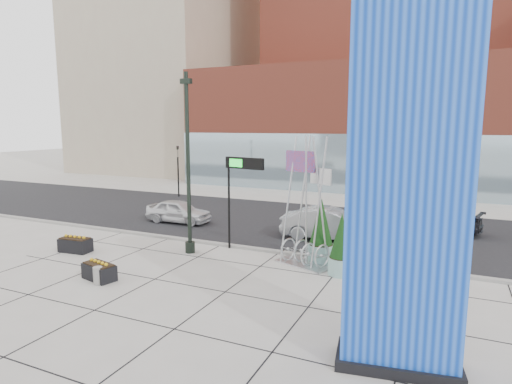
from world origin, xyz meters
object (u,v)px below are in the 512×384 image
at_px(public_art_sculpture, 306,232).
at_px(car_silver_mid, 330,224).
at_px(concrete_bollard, 98,276).
at_px(car_white_west, 179,211).
at_px(lamp_post, 188,181).
at_px(overhead_street_sign, 243,171).
at_px(blue_pylon, 407,176).

bearing_deg(public_art_sculpture, car_silver_mid, 111.29).
xyz_separation_m(concrete_bollard, car_silver_mid, (6.08, 9.45, 0.48)).
bearing_deg(public_art_sculpture, car_white_west, 175.58).
height_order(lamp_post, car_white_west, lamp_post).
bearing_deg(public_art_sculpture, overhead_street_sign, -173.46).
height_order(lamp_post, public_art_sculpture, lamp_post).
xyz_separation_m(blue_pylon, car_silver_mid, (-4.45, 10.56, -3.79)).
distance_m(blue_pylon, car_white_west, 17.71).
bearing_deg(concrete_bollard, car_silver_mid, 57.27).
bearing_deg(concrete_bollard, public_art_sculpture, 40.56).
distance_m(lamp_post, car_silver_mid, 7.47).
relative_size(blue_pylon, car_silver_mid, 1.95).
relative_size(concrete_bollard, car_silver_mid, 0.13).
height_order(concrete_bollard, overhead_street_sign, overhead_street_sign).
bearing_deg(lamp_post, car_white_west, 129.37).
bearing_deg(car_silver_mid, concrete_bollard, 141.72).
xyz_separation_m(car_white_west, car_silver_mid, (9.17, -0.07, 0.13)).
height_order(blue_pylon, car_white_west, blue_pylon).
bearing_deg(car_white_west, blue_pylon, -129.43).
relative_size(blue_pylon, lamp_post, 1.19).
height_order(lamp_post, concrete_bollard, lamp_post).
distance_m(concrete_bollard, car_silver_mid, 11.25).
bearing_deg(blue_pylon, car_white_west, 133.05).
bearing_deg(lamp_post, public_art_sculpture, 6.04).
height_order(car_white_west, car_silver_mid, car_silver_mid).
distance_m(lamp_post, car_white_west, 6.76).
xyz_separation_m(lamp_post, overhead_street_sign, (2.02, 1.36, 0.43)).
relative_size(blue_pylon, overhead_street_sign, 2.21).
bearing_deg(concrete_bollard, car_white_west, 107.97).
bearing_deg(car_white_west, lamp_post, -142.07).
bearing_deg(car_white_west, public_art_sculpture, -116.27).
bearing_deg(concrete_bollard, lamp_post, 79.50).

